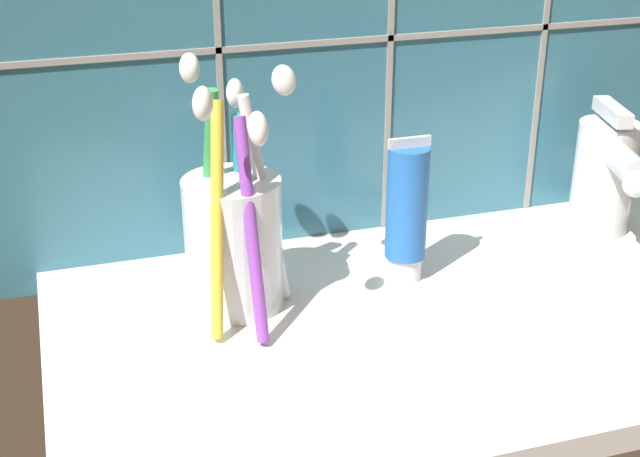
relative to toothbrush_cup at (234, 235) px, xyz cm
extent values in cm
cube|color=silver|center=(14.43, -5.89, -6.83)|extent=(58.02, 32.50, 2.00)
cube|color=gray|center=(14.43, 9.76, 11.44)|extent=(68.02, 0.24, 0.50)
cylinder|color=silver|center=(-0.02, 0.14, -0.77)|extent=(7.32, 7.32, 10.13)
cylinder|color=white|center=(2.42, -0.04, 2.50)|extent=(3.70, 1.98, 16.01)
ellipsoid|color=white|center=(3.89, -0.53, 11.51)|extent=(2.34, 1.87, 2.45)
cylinder|color=teal|center=(1.03, 2.18, 1.65)|extent=(1.27, 2.69, 14.27)
ellipsoid|color=white|center=(1.17, 3.15, 9.82)|extent=(1.57, 2.11, 2.38)
cylinder|color=green|center=(-1.46, 1.69, 2.75)|extent=(2.32, 3.20, 16.49)
ellipsoid|color=white|center=(-2.08, 2.81, 12.02)|extent=(2.09, 2.36, 2.41)
cylinder|color=yellow|center=(-1.78, -3.12, 2.65)|extent=(2.75, 5.00, 16.40)
ellipsoid|color=white|center=(-2.67, -5.30, 11.80)|extent=(2.03, 2.52, 2.55)
cylinder|color=purple|center=(0.48, -3.77, 1.96)|extent=(0.99, 6.42, 15.10)
ellipsoid|color=white|center=(0.44, -6.94, 10.38)|extent=(1.33, 2.37, 2.65)
cylinder|color=white|center=(13.84, 0.14, -4.83)|extent=(2.76, 2.76, 2.01)
cylinder|color=blue|center=(13.84, 0.14, 0.74)|extent=(3.25, 3.25, 9.14)
cube|color=silver|center=(13.84, 0.14, 5.71)|extent=(3.41, 0.36, 0.80)
cylinder|color=silver|center=(34.16, 3.76, -0.85)|extent=(5.30, 5.30, 9.98)
cylinder|color=silver|center=(33.39, 0.52, 1.95)|extent=(3.86, 7.04, 2.38)
sphere|color=silver|center=(32.62, -2.73, 1.15)|extent=(2.22, 2.22, 2.22)
cube|color=silver|center=(34.16, 3.76, 5.14)|extent=(2.75, 6.16, 1.20)
camera|label=1|loc=(-11.78, -58.78, 27.97)|focal=50.00mm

